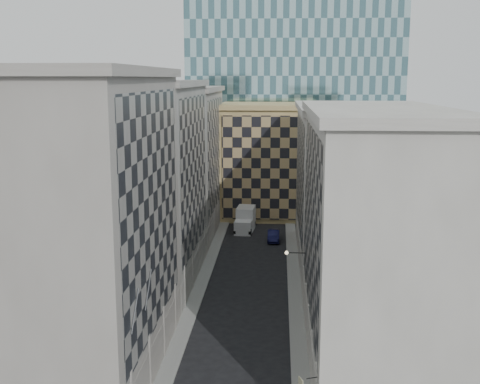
% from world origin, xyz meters
% --- Properties ---
extents(sidewalk_west, '(1.50, 100.00, 0.15)m').
position_xyz_m(sidewalk_west, '(-5.25, 30.00, 0.07)').
color(sidewalk_west, gray).
rests_on(sidewalk_west, ground).
extents(sidewalk_east, '(1.50, 100.00, 0.15)m').
position_xyz_m(sidewalk_east, '(5.25, 30.00, 0.07)').
color(sidewalk_east, gray).
rests_on(sidewalk_east, ground).
extents(bldg_left_a, '(10.80, 22.80, 23.70)m').
position_xyz_m(bldg_left_a, '(-10.88, 11.00, 11.82)').
color(bldg_left_a, gray).
rests_on(bldg_left_a, ground).
extents(bldg_left_b, '(10.80, 22.80, 22.70)m').
position_xyz_m(bldg_left_b, '(-10.88, 33.00, 11.32)').
color(bldg_left_b, gray).
rests_on(bldg_left_b, ground).
extents(bldg_left_c, '(10.80, 22.80, 21.70)m').
position_xyz_m(bldg_left_c, '(-10.88, 55.00, 10.83)').
color(bldg_left_c, gray).
rests_on(bldg_left_c, ground).
extents(bldg_right_a, '(10.80, 26.80, 20.70)m').
position_xyz_m(bldg_right_a, '(10.88, 15.00, 10.32)').
color(bldg_right_a, '#AAA59C').
rests_on(bldg_right_a, ground).
extents(bldg_right_b, '(10.80, 28.80, 19.70)m').
position_xyz_m(bldg_right_b, '(10.89, 42.00, 9.85)').
color(bldg_right_b, '#AAA59C').
rests_on(bldg_right_b, ground).
extents(tan_block, '(16.80, 14.80, 18.80)m').
position_xyz_m(tan_block, '(2.00, 67.90, 9.44)').
color(tan_block, tan).
rests_on(tan_block, ground).
extents(church_tower, '(7.20, 7.20, 51.50)m').
position_xyz_m(church_tower, '(0.00, 82.00, 26.95)').
color(church_tower, '#2E2824').
rests_on(church_tower, ground).
extents(flagpoles_left, '(0.10, 6.33, 2.33)m').
position_xyz_m(flagpoles_left, '(-5.90, 6.00, 8.00)').
color(flagpoles_left, gray).
rests_on(flagpoles_left, ground).
extents(bracket_lamp, '(1.98, 0.36, 0.36)m').
position_xyz_m(bracket_lamp, '(4.38, 24.00, 6.20)').
color(bracket_lamp, black).
rests_on(bracket_lamp, ground).
extents(box_truck, '(3.08, 6.59, 3.52)m').
position_xyz_m(box_truck, '(-1.68, 56.57, 1.53)').
color(box_truck, silver).
rests_on(box_truck, ground).
extents(dark_car, '(1.68, 4.78, 1.57)m').
position_xyz_m(dark_car, '(2.70, 50.75, 0.79)').
color(dark_car, '#0F1037').
rests_on(dark_car, ground).
extents(shop_sign, '(1.21, 0.63, 0.73)m').
position_xyz_m(shop_sign, '(4.97, 3.00, 3.84)').
color(shop_sign, black).
rests_on(shop_sign, ground).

